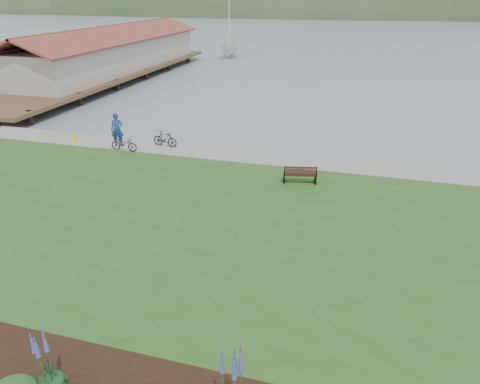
# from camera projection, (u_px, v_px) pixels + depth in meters

# --- Properties ---
(ground) EXTENTS (600.00, 600.00, 0.00)m
(ground) POSITION_uv_depth(u_px,v_px,m) (199.00, 220.00, 17.81)
(ground) COLOR slate
(ground) RESTS_ON ground
(lawn) EXTENTS (34.00, 20.00, 0.40)m
(lawn) POSITION_uv_depth(u_px,v_px,m) (180.00, 240.00, 15.98)
(lawn) COLOR #234E1B
(lawn) RESTS_ON ground
(shoreline_path) EXTENTS (34.00, 2.20, 0.03)m
(shoreline_path) POSITION_uv_depth(u_px,v_px,m) (242.00, 155.00, 23.65)
(shoreline_path) COLOR gray
(shoreline_path) RESTS_ON lawn
(far_hillside) EXTENTS (580.00, 80.00, 38.00)m
(far_hillside) POSITION_uv_depth(u_px,v_px,m) (407.00, 16.00, 161.08)
(far_hillside) COLOR #314D2B
(far_hillside) RESTS_ON ground
(pier_pavilion) EXTENTS (8.00, 36.00, 5.40)m
(pier_pavilion) POSITION_uv_depth(u_px,v_px,m) (112.00, 53.00, 45.51)
(pier_pavilion) COLOR #4C3826
(pier_pavilion) RESTS_ON ground
(park_bench) EXTENTS (1.62, 0.92, 0.94)m
(park_bench) POSITION_uv_depth(u_px,v_px,m) (300.00, 174.00, 20.05)
(park_bench) COLOR #311B13
(park_bench) RESTS_ON lawn
(person) EXTENTS (0.98, 0.84, 2.27)m
(person) POSITION_uv_depth(u_px,v_px,m) (117.00, 127.00, 24.66)
(person) COLOR navy
(person) RESTS_ON lawn
(bicycle_a) EXTENTS (0.58, 1.60, 0.84)m
(bicycle_a) POSITION_uv_depth(u_px,v_px,m) (124.00, 144.00, 24.16)
(bicycle_a) COLOR black
(bicycle_a) RESTS_ON lawn
(bicycle_b) EXTENTS (0.67, 1.61, 0.94)m
(bicycle_b) POSITION_uv_depth(u_px,v_px,m) (165.00, 139.00, 24.80)
(bicycle_b) COLOR black
(bicycle_b) RESTS_ON lawn
(sailboat) EXTENTS (11.43, 11.59, 26.76)m
(sailboat) POSITION_uv_depth(u_px,v_px,m) (230.00, 57.00, 61.18)
(sailboat) COLOR silver
(sailboat) RESTS_ON ground
(pannier) EXTENTS (0.19, 0.28, 0.29)m
(pannier) POSITION_uv_depth(u_px,v_px,m) (75.00, 139.00, 25.89)
(pannier) COLOR yellow
(pannier) RESTS_ON lawn
(echium_1) EXTENTS (0.62, 0.62, 2.26)m
(echium_1) POSITION_uv_depth(u_px,v_px,m) (234.00, 384.00, 8.75)
(echium_1) COLOR #15391A
(echium_1) RESTS_ON garden_bed
(echium_4) EXTENTS (0.62, 0.62, 1.95)m
(echium_4) POSITION_uv_depth(u_px,v_px,m) (46.00, 361.00, 9.47)
(echium_4) COLOR #15391A
(echium_4) RESTS_ON garden_bed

